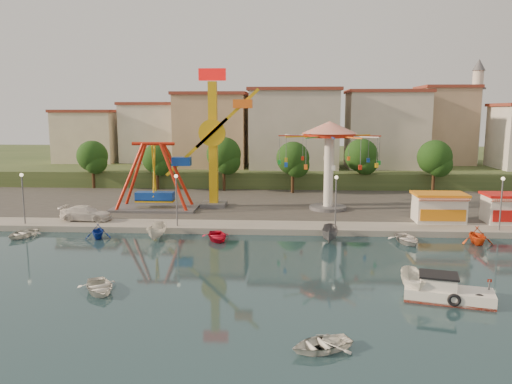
# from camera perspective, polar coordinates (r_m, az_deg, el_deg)

# --- Properties ---
(ground) EXTENTS (200.00, 200.00, 0.00)m
(ground) POSITION_cam_1_polar(r_m,az_deg,el_deg) (38.18, -1.26, -9.34)
(ground) COLOR #142F37
(ground) RESTS_ON ground
(quay_deck) EXTENTS (200.00, 100.00, 0.60)m
(quay_deck) POSITION_cam_1_polar(r_m,az_deg,el_deg) (98.83, 1.66, 2.36)
(quay_deck) COLOR #9E998E
(quay_deck) RESTS_ON ground
(asphalt_pad) EXTENTS (90.00, 28.00, 0.01)m
(asphalt_pad) POSITION_cam_1_polar(r_m,az_deg,el_deg) (67.14, 0.82, -0.66)
(asphalt_pad) COLOR #4C4944
(asphalt_pad) RESTS_ON quay_deck
(hill_terrace) EXTENTS (200.00, 60.00, 3.00)m
(hill_terrace) POSITION_cam_1_polar(r_m,az_deg,el_deg) (103.66, 1.75, 3.35)
(hill_terrace) COLOR #384C26
(hill_terrace) RESTS_ON ground
(pirate_ship_ride) EXTENTS (10.00, 5.00, 8.00)m
(pirate_ship_ride) POSITION_cam_1_polar(r_m,az_deg,el_deg) (59.89, -11.55, 1.60)
(pirate_ship_ride) COLOR #59595E
(pirate_ship_ride) RESTS_ON quay_deck
(kamikaze_tower) EXTENTS (7.61, 3.10, 16.50)m
(kamikaze_tower) POSITION_cam_1_polar(r_m,az_deg,el_deg) (60.09, -4.58, 5.67)
(kamikaze_tower) COLOR #59595E
(kamikaze_tower) RESTS_ON quay_deck
(wave_swinger) EXTENTS (11.60, 11.60, 10.40)m
(wave_swinger) POSITION_cam_1_polar(r_m,az_deg,el_deg) (59.00, 8.38, 5.29)
(wave_swinger) COLOR #59595E
(wave_swinger) RESTS_ON quay_deck
(booth_left) EXTENTS (5.40, 3.78, 3.08)m
(booth_left) POSITION_cam_1_polar(r_m,az_deg,el_deg) (55.88, 20.17, -1.64)
(booth_left) COLOR white
(booth_left) RESTS_ON quay_deck
(booth_mid) EXTENTS (5.40, 3.78, 3.08)m
(booth_mid) POSITION_cam_1_polar(r_m,az_deg,el_deg) (58.41, 27.02, -1.64)
(booth_mid) COLOR white
(booth_mid) RESTS_ON quay_deck
(lamp_post_0) EXTENTS (0.14, 0.14, 5.00)m
(lamp_post_0) POSITION_cam_1_polar(r_m,az_deg,el_deg) (56.73, -25.04, -0.83)
(lamp_post_0) COLOR #59595E
(lamp_post_0) RESTS_ON quay_deck
(lamp_post_1) EXTENTS (0.14, 0.14, 5.00)m
(lamp_post_1) POSITION_cam_1_polar(r_m,az_deg,el_deg) (51.09, -9.06, -1.09)
(lamp_post_1) COLOR #59595E
(lamp_post_1) RESTS_ON quay_deck
(lamp_post_2) EXTENTS (0.14, 0.14, 5.00)m
(lamp_post_2) POSITION_cam_1_polar(r_m,az_deg,el_deg) (50.15, 9.10, -1.29)
(lamp_post_2) COLOR #59595E
(lamp_post_2) RESTS_ON quay_deck
(lamp_post_3) EXTENTS (0.14, 0.14, 5.00)m
(lamp_post_3) POSITION_cam_1_polar(r_m,az_deg,el_deg) (54.14, 26.20, -1.35)
(lamp_post_3) COLOR #59595E
(lamp_post_3) RESTS_ON quay_deck
(tree_0) EXTENTS (4.60, 4.60, 7.19)m
(tree_0) POSITION_cam_1_polar(r_m,az_deg,el_deg) (78.87, -18.20, 3.92)
(tree_0) COLOR #382314
(tree_0) RESTS_ON quay_deck
(tree_1) EXTENTS (4.35, 4.35, 6.80)m
(tree_1) POSITION_cam_1_polar(r_m,az_deg,el_deg) (75.08, -11.27, 3.75)
(tree_1) COLOR #382314
(tree_1) RESTS_ON quay_deck
(tree_2) EXTENTS (5.02, 5.02, 7.85)m
(tree_2) POSITION_cam_1_polar(r_m,az_deg,el_deg) (72.70, -3.71, 4.30)
(tree_2) COLOR #382314
(tree_2) RESTS_ON quay_deck
(tree_3) EXTENTS (4.68, 4.68, 7.32)m
(tree_3) POSITION_cam_1_polar(r_m,az_deg,el_deg) (70.75, 4.23, 3.87)
(tree_3) COLOR #382314
(tree_3) RESTS_ON quay_deck
(tree_4) EXTENTS (4.86, 4.86, 7.60)m
(tree_4) POSITION_cam_1_polar(r_m,az_deg,el_deg) (74.52, 11.94, 4.11)
(tree_4) COLOR #382314
(tree_4) RESTS_ON quay_deck
(tree_5) EXTENTS (4.83, 4.83, 7.54)m
(tree_5) POSITION_cam_1_polar(r_m,az_deg,el_deg) (74.90, 19.74, 3.76)
(tree_5) COLOR #382314
(tree_5) RESTS_ON quay_deck
(building_0) EXTENTS (9.26, 9.53, 11.87)m
(building_0) POSITION_cam_1_polar(r_m,az_deg,el_deg) (89.88, -20.59, 6.61)
(building_0) COLOR beige
(building_0) RESTS_ON hill_terrace
(building_1) EXTENTS (12.33, 9.01, 8.63)m
(building_1) POSITION_cam_1_polar(r_m,az_deg,el_deg) (90.90, -12.17, 5.99)
(building_1) COLOR silver
(building_1) RESTS_ON hill_terrace
(building_2) EXTENTS (11.95, 9.28, 11.23)m
(building_2) POSITION_cam_1_polar(r_m,az_deg,el_deg) (88.80, -3.84, 6.94)
(building_2) COLOR tan
(building_2) RESTS_ON hill_terrace
(building_3) EXTENTS (12.59, 10.50, 9.20)m
(building_3) POSITION_cam_1_polar(r_m,az_deg,el_deg) (85.03, 5.21, 6.14)
(building_3) COLOR beige
(building_3) RESTS_ON hill_terrace
(building_4) EXTENTS (10.75, 9.23, 9.24)m
(building_4) POSITION_cam_1_polar(r_m,az_deg,el_deg) (89.84, 13.81, 6.09)
(building_4) COLOR beige
(building_4) RESTS_ON hill_terrace
(building_5) EXTENTS (12.77, 10.96, 11.21)m
(building_5) POSITION_cam_1_polar(r_m,az_deg,el_deg) (91.33, 22.33, 6.33)
(building_5) COLOR tan
(building_5) RESTS_ON hill_terrace
(minaret) EXTENTS (2.80, 2.80, 18.00)m
(minaret) POSITION_cam_1_polar(r_m,az_deg,el_deg) (95.93, 23.84, 8.71)
(minaret) COLOR silver
(minaret) RESTS_ON hill_terrace
(cabin_motorboat) EXTENTS (5.83, 3.35, 1.93)m
(cabin_motorboat) POSITION_cam_1_polar(r_m,az_deg,el_deg) (35.13, 20.92, -10.77)
(cabin_motorboat) COLOR white
(cabin_motorboat) RESTS_ON ground
(rowboat_a) EXTENTS (4.04, 4.44, 0.75)m
(rowboat_a) POSITION_cam_1_polar(r_m,az_deg,el_deg) (36.05, -17.49, -10.29)
(rowboat_a) COLOR silver
(rowboat_a) RESTS_ON ground
(rowboat_b) EXTENTS (4.03, 3.58, 0.69)m
(rowboat_b) POSITION_cam_1_polar(r_m,az_deg,el_deg) (26.98, 7.40, -16.85)
(rowboat_b) COLOR white
(rowboat_b) RESTS_ON ground
(skiff) EXTENTS (1.71, 4.06, 1.54)m
(skiff) POSITION_cam_1_polar(r_m,az_deg,el_deg) (35.64, 17.61, -9.86)
(skiff) COLOR white
(skiff) RESTS_ON ground
(van) EXTENTS (5.48, 2.41, 1.56)m
(van) POSITION_cam_1_polar(r_m,az_deg,el_deg) (56.26, -18.85, -2.31)
(van) COLOR white
(van) RESTS_ON quay_deck
(moored_boat_0) EXTENTS (3.35, 4.05, 0.73)m
(moored_boat_0) POSITION_cam_1_polar(r_m,az_deg,el_deg) (53.85, -25.18, -4.31)
(moored_boat_0) COLOR silver
(moored_boat_0) RESTS_ON ground
(moored_boat_1) EXTENTS (3.07, 3.32, 1.45)m
(moored_boat_1) POSITION_cam_1_polar(r_m,az_deg,el_deg) (50.60, -17.61, -4.27)
(moored_boat_1) COLOR #122F9F
(moored_boat_1) RESTS_ON ground
(moored_boat_2) EXTENTS (1.57, 3.94, 1.51)m
(moored_boat_2) POSITION_cam_1_polar(r_m,az_deg,el_deg) (48.83, -11.26, -4.45)
(moored_boat_2) COLOR silver
(moored_boat_2) RESTS_ON ground
(moored_boat_3) EXTENTS (3.50, 4.25, 0.77)m
(moored_boat_3) POSITION_cam_1_polar(r_m,az_deg,el_deg) (47.80, -4.47, -5.05)
(moored_boat_3) COLOR red
(moored_boat_3) RESTS_ON ground
(moored_boat_5) EXTENTS (2.01, 4.13, 1.53)m
(moored_boat_5) POSITION_cam_1_polar(r_m,az_deg,el_deg) (47.45, 8.46, -4.76)
(moored_boat_5) COLOR slate
(moored_boat_5) RESTS_ON ground
(moored_boat_6) EXTENTS (3.30, 4.20, 0.79)m
(moored_boat_6) POSITION_cam_1_polar(r_m,az_deg,el_deg) (48.70, 16.87, -5.15)
(moored_boat_6) COLOR silver
(moored_boat_6) RESTS_ON ground
(moored_boat_7) EXTENTS (2.79, 3.22, 1.66)m
(moored_boat_7) POSITION_cam_1_polar(r_m,az_deg,el_deg) (50.47, 23.97, -4.55)
(moored_boat_7) COLOR #E54614
(moored_boat_7) RESTS_ON ground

